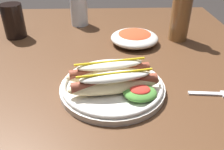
# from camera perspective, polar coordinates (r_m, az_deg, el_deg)

# --- Properties ---
(dining_table) EXTENTS (1.18, 1.09, 0.74)m
(dining_table) POSITION_cam_1_polar(r_m,az_deg,el_deg) (0.87, -5.36, -0.69)
(dining_table) COLOR #51331E
(dining_table) RESTS_ON ground_plane
(hot_dog_plate) EXTENTS (0.28, 0.28, 0.08)m
(hot_dog_plate) POSITION_cam_1_polar(r_m,az_deg,el_deg) (0.63, 0.36, -1.87)
(hot_dog_plate) COLOR silver
(hot_dog_plate) RESTS_ON dining_table
(fork) EXTENTS (0.12, 0.03, 0.00)m
(fork) POSITION_cam_1_polar(r_m,az_deg,el_deg) (0.69, 23.34, -4.13)
(fork) COLOR silver
(fork) RESTS_ON dining_table
(soda_cup) EXTENTS (0.08, 0.08, 0.13)m
(soda_cup) POSITION_cam_1_polar(r_m,az_deg,el_deg) (1.02, -22.22, 11.73)
(soda_cup) COLOR black
(soda_cup) RESTS_ON dining_table
(water_cup) EXTENTS (0.07, 0.07, 0.13)m
(water_cup) POSITION_cam_1_polar(r_m,az_deg,el_deg) (1.08, -7.80, 15.03)
(water_cup) COLOR silver
(water_cup) RESTS_ON dining_table
(glass_bottle) EXTENTS (0.07, 0.07, 0.25)m
(glass_bottle) POSITION_cam_1_polar(r_m,az_deg,el_deg) (0.95, 15.94, 13.61)
(glass_bottle) COLOR brown
(glass_bottle) RESTS_ON dining_table
(side_bowl) EXTENTS (0.17, 0.17, 0.05)m
(side_bowl) POSITION_cam_1_polar(r_m,az_deg,el_deg) (0.90, 5.33, 8.85)
(side_bowl) COLOR silver
(side_bowl) RESTS_ON dining_table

